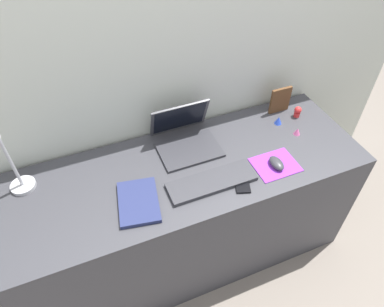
{
  "coord_description": "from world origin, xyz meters",
  "views": [
    {
      "loc": [
        -0.41,
        -1.05,
        1.96
      ],
      "look_at": [
        0.02,
        0.0,
        0.83
      ],
      "focal_mm": 32.66,
      "sensor_mm": 36.0,
      "label": 1
    }
  ],
  "objects_px": {
    "laptop": "(185,135)",
    "desk_lamp": "(10,165)",
    "notebook_pad": "(138,202)",
    "toy_figurine_blue": "(278,120)",
    "keyboard": "(212,182)",
    "cell_phone": "(242,182)",
    "toy_figurine_red": "(298,111)",
    "mouse": "(276,163)",
    "picture_frame": "(280,100)",
    "toy_figurine_pink": "(297,131)"
  },
  "relations": [
    {
      "from": "keyboard",
      "to": "mouse",
      "type": "bearing_deg",
      "value": -3.61
    },
    {
      "from": "picture_frame",
      "to": "toy_figurine_blue",
      "type": "relative_size",
      "value": 3.4
    },
    {
      "from": "toy_figurine_red",
      "to": "toy_figurine_pink",
      "type": "bearing_deg",
      "value": -123.89
    },
    {
      "from": "toy_figurine_pink",
      "to": "toy_figurine_red",
      "type": "relative_size",
      "value": 0.61
    },
    {
      "from": "toy_figurine_blue",
      "to": "notebook_pad",
      "type": "bearing_deg",
      "value": -164.66
    },
    {
      "from": "laptop",
      "to": "mouse",
      "type": "height_order",
      "value": "laptop"
    },
    {
      "from": "laptop",
      "to": "toy_figurine_pink",
      "type": "height_order",
      "value": "laptop"
    },
    {
      "from": "laptop",
      "to": "notebook_pad",
      "type": "bearing_deg",
      "value": -139.51
    },
    {
      "from": "keyboard",
      "to": "desk_lamp",
      "type": "distance_m",
      "value": 0.85
    },
    {
      "from": "mouse",
      "to": "picture_frame",
      "type": "bearing_deg",
      "value": 56.49
    },
    {
      "from": "toy_figurine_red",
      "to": "cell_phone",
      "type": "bearing_deg",
      "value": -148.44
    },
    {
      "from": "picture_frame",
      "to": "desk_lamp",
      "type": "bearing_deg",
      "value": -176.86
    },
    {
      "from": "mouse",
      "to": "toy_figurine_blue",
      "type": "bearing_deg",
      "value": 56.17
    },
    {
      "from": "picture_frame",
      "to": "toy_figurine_pink",
      "type": "relative_size",
      "value": 3.93
    },
    {
      "from": "cell_phone",
      "to": "keyboard",
      "type": "bearing_deg",
      "value": 177.93
    },
    {
      "from": "laptop",
      "to": "toy_figurine_red",
      "type": "height_order",
      "value": "laptop"
    },
    {
      "from": "picture_frame",
      "to": "toy_figurine_blue",
      "type": "height_order",
      "value": "picture_frame"
    },
    {
      "from": "laptop",
      "to": "toy_figurine_pink",
      "type": "relative_size",
      "value": 7.85
    },
    {
      "from": "laptop",
      "to": "toy_figurine_blue",
      "type": "xyz_separation_m",
      "value": [
        0.52,
        -0.05,
        -0.03
      ]
    },
    {
      "from": "toy_figurine_blue",
      "to": "mouse",
      "type": "bearing_deg",
      "value": -123.83
    },
    {
      "from": "laptop",
      "to": "picture_frame",
      "type": "xyz_separation_m",
      "value": [
        0.58,
        0.05,
        0.02
      ]
    },
    {
      "from": "toy_figurine_red",
      "to": "toy_figurine_blue",
      "type": "height_order",
      "value": "toy_figurine_red"
    },
    {
      "from": "mouse",
      "to": "notebook_pad",
      "type": "bearing_deg",
      "value": 176.82
    },
    {
      "from": "laptop",
      "to": "picture_frame",
      "type": "distance_m",
      "value": 0.59
    },
    {
      "from": "notebook_pad",
      "to": "toy_figurine_blue",
      "type": "relative_size",
      "value": 5.44
    },
    {
      "from": "toy_figurine_blue",
      "to": "toy_figurine_pink",
      "type": "bearing_deg",
      "value": -68.4
    },
    {
      "from": "cell_phone",
      "to": "toy_figurine_red",
      "type": "bearing_deg",
      "value": 50.72
    },
    {
      "from": "laptop",
      "to": "keyboard",
      "type": "xyz_separation_m",
      "value": [
        0.01,
        -0.29,
        -0.04
      ]
    },
    {
      "from": "keyboard",
      "to": "picture_frame",
      "type": "relative_size",
      "value": 2.73
    },
    {
      "from": "mouse",
      "to": "keyboard",
      "type": "bearing_deg",
      "value": 176.39
    },
    {
      "from": "picture_frame",
      "to": "toy_figurine_pink",
      "type": "bearing_deg",
      "value": -94.37
    },
    {
      "from": "toy_figurine_blue",
      "to": "desk_lamp",
      "type": "bearing_deg",
      "value": 179.15
    },
    {
      "from": "cell_phone",
      "to": "picture_frame",
      "type": "height_order",
      "value": "picture_frame"
    },
    {
      "from": "cell_phone",
      "to": "notebook_pad",
      "type": "distance_m",
      "value": 0.47
    },
    {
      "from": "keyboard",
      "to": "toy_figurine_red",
      "type": "bearing_deg",
      "value": 22.43
    },
    {
      "from": "cell_phone",
      "to": "toy_figurine_red",
      "type": "xyz_separation_m",
      "value": [
        0.51,
        0.31,
        0.03
      ]
    },
    {
      "from": "picture_frame",
      "to": "toy_figurine_pink",
      "type": "height_order",
      "value": "picture_frame"
    },
    {
      "from": "picture_frame",
      "to": "notebook_pad",
      "type": "bearing_deg",
      "value": -160.22
    },
    {
      "from": "laptop",
      "to": "mouse",
      "type": "distance_m",
      "value": 0.47
    },
    {
      "from": "cell_phone",
      "to": "desk_lamp",
      "type": "bearing_deg",
      "value": -179.88
    },
    {
      "from": "notebook_pad",
      "to": "toy_figurine_blue",
      "type": "xyz_separation_m",
      "value": [
        0.85,
        0.23,
        0.01
      ]
    },
    {
      "from": "desk_lamp",
      "to": "laptop",
      "type": "bearing_deg",
      "value": 1.9
    },
    {
      "from": "toy_figurine_blue",
      "to": "cell_phone",
      "type": "bearing_deg",
      "value": -141.84
    },
    {
      "from": "laptop",
      "to": "desk_lamp",
      "type": "xyz_separation_m",
      "value": [
        -0.78,
        -0.03,
        0.12
      ]
    },
    {
      "from": "desk_lamp",
      "to": "toy_figurine_red",
      "type": "height_order",
      "value": "desk_lamp"
    },
    {
      "from": "toy_figurine_pink",
      "to": "laptop",
      "type": "bearing_deg",
      "value": 164.49
    },
    {
      "from": "desk_lamp",
      "to": "toy_figurine_blue",
      "type": "distance_m",
      "value": 1.31
    },
    {
      "from": "laptop",
      "to": "keyboard",
      "type": "height_order",
      "value": "laptop"
    },
    {
      "from": "mouse",
      "to": "toy_figurine_pink",
      "type": "relative_size",
      "value": 2.51
    },
    {
      "from": "mouse",
      "to": "notebook_pad",
      "type": "height_order",
      "value": "mouse"
    }
  ]
}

